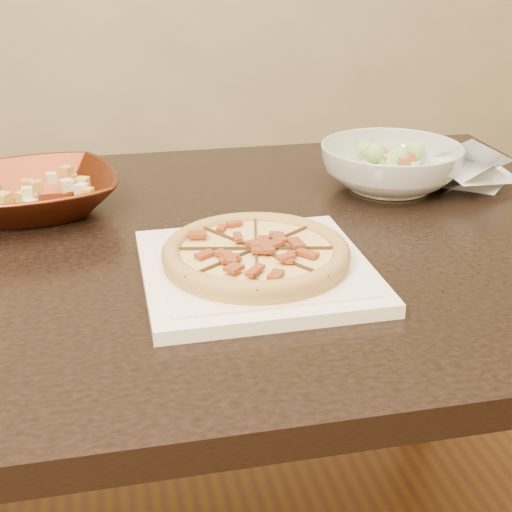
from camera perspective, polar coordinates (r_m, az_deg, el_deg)
The scene contains 8 objects.
dining_table at distance 1.10m, azimuth -6.82°, elevation -3.35°, with size 1.45×0.94×0.75m.
plate at distance 0.93m, azimuth 0.00°, elevation -1.09°, with size 0.29×0.29×0.02m.
pizza at distance 0.92m, azimuth -0.00°, elevation 0.22°, with size 0.25×0.25×0.03m.
bronze_bowl at distance 1.20m, azimuth -17.12°, elevation 4.78°, with size 0.25×0.25×0.06m, color #5F2611.
mixed_dish at distance 1.18m, azimuth -17.45°, elevation 6.81°, with size 0.11×0.12×0.03m.
salad_bowl at distance 1.28m, azimuth 10.70°, elevation 7.03°, with size 0.25×0.25×0.08m, color silver.
salad at distance 1.26m, azimuth 10.90°, elevation 9.45°, with size 0.13×0.11×0.04m.
cling_film at distance 1.32m, azimuth 16.65°, elevation 6.36°, with size 0.17×0.14×0.05m, color silver, non-canonical shape.
Camera 1 is at (-0.18, -0.94, 1.17)m, focal length 50.00 mm.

